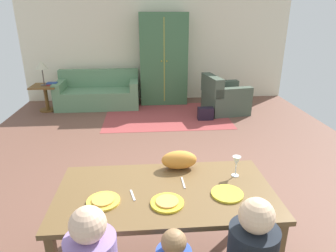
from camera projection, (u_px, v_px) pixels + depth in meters
ground_plane at (169, 158)px, 4.60m from camera, size 6.47×6.71×0.02m
back_wall at (157, 45)px, 7.27m from camera, size 6.47×0.10×2.70m
dining_table at (165, 198)px, 2.41m from camera, size 1.73×0.90×0.76m
plate_near_man at (103, 201)px, 2.23m from camera, size 0.25×0.25×0.02m
pizza_near_man at (103, 200)px, 2.22m from camera, size 0.17×0.17×0.01m
plate_near_child at (167, 203)px, 2.21m from camera, size 0.25×0.25×0.02m
pizza_near_child at (167, 201)px, 2.20m from camera, size 0.17×0.17×0.01m
plate_near_woman at (227, 194)px, 2.32m from camera, size 0.25×0.25×0.02m
wine_glass at (236, 162)px, 2.55m from camera, size 0.07×0.07×0.19m
fork at (133, 195)px, 2.31m from camera, size 0.05×0.15×0.01m
knife at (183, 183)px, 2.48m from camera, size 0.02×0.17×0.01m
cat at (179, 160)px, 2.69m from camera, size 0.32×0.16×0.17m
area_rug at (166, 116)px, 6.41m from camera, size 2.60×1.80×0.01m
couch at (99, 94)px, 6.99m from camera, size 1.87×0.86×0.82m
armchair at (224, 98)px, 6.57m from camera, size 0.98×0.98×0.82m
armoire at (163, 59)px, 7.03m from camera, size 1.10×0.59×2.10m
side_table at (46, 94)px, 6.63m from camera, size 0.56×0.56×0.58m
table_lamp at (41, 66)px, 6.41m from camera, size 0.26×0.26×0.54m
book_lower at (53, 85)px, 6.58m from camera, size 0.22×0.16×0.03m
book_upper at (52, 83)px, 6.59m from camera, size 0.22×0.16×0.03m
handbag at (205, 114)px, 6.15m from camera, size 0.32×0.16×0.26m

